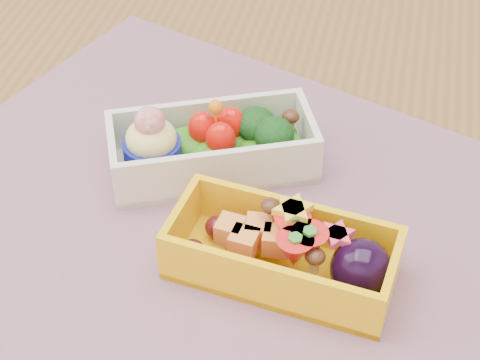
% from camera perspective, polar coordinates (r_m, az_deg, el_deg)
% --- Properties ---
extents(table, '(1.20, 0.80, 0.75)m').
position_cam_1_polar(table, '(0.67, 0.33, -9.19)').
color(table, brown).
rests_on(table, ground).
extents(placemat, '(0.61, 0.54, 0.00)m').
position_cam_1_polar(placemat, '(0.60, -0.80, -2.92)').
color(placemat, '#9E6D7B').
rests_on(placemat, table).
extents(bento_white, '(0.18, 0.13, 0.07)m').
position_cam_1_polar(bento_white, '(0.63, -2.11, 2.49)').
color(bento_white, silver).
rests_on(bento_white, placemat).
extents(bento_yellow, '(0.17, 0.09, 0.05)m').
position_cam_1_polar(bento_yellow, '(0.55, 3.45, -5.33)').
color(bento_yellow, yellow).
rests_on(bento_yellow, placemat).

